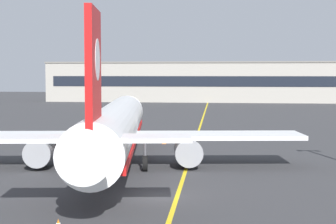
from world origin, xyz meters
TOP-DOWN VIEW (x-y plane):
  - ground_plane at (0.00, 0.00)m, footprint 400.00×400.00m
  - taxiway_centreline at (0.00, 30.00)m, footprint 7.69×179.86m
  - airliner_foreground at (-5.27, 10.86)m, footprint 32.36×41.43m
  - safety_cone_by_nose_gear at (-3.32, 27.61)m, footprint 0.44×0.44m
  - terminal_building at (7.64, 124.44)m, footprint 113.77×12.40m

SIDE VIEW (x-z plane):
  - ground_plane at x=0.00m, z-range 0.00..0.00m
  - taxiway_centreline at x=0.00m, z-range 0.00..0.01m
  - safety_cone_by_nose_gear at x=-3.32m, z-range -0.02..0.53m
  - airliner_foreground at x=-5.27m, z-range -2.46..9.19m
  - terminal_building at x=7.64m, z-range 0.01..11.19m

